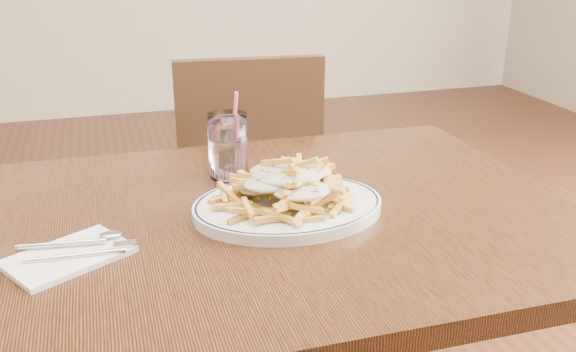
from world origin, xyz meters
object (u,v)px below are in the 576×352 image
object	(u,v)px
loaded_fries	(288,181)
water_glass	(228,149)
fries_plate	(288,206)
table	(242,255)
chair_far	(247,178)

from	to	relation	value
loaded_fries	water_glass	distance (m)	0.22
fries_plate	water_glass	xyz separation A→B (m)	(-0.06, 0.21, 0.05)
table	loaded_fries	size ratio (longest dim) A/B	4.19
table	fries_plate	world-z (taller)	fries_plate
loaded_fries	water_glass	world-z (taller)	water_glass
fries_plate	loaded_fries	size ratio (longest dim) A/B	1.38
loaded_fries	water_glass	bearing A→B (deg)	106.70
table	water_glass	distance (m)	0.24
chair_far	fries_plate	world-z (taller)	chair_far
table	chair_far	xyz separation A→B (m)	(0.19, 0.77, -0.16)
chair_far	water_glass	xyz separation A→B (m)	(-0.17, -0.58, 0.30)
chair_far	loaded_fries	size ratio (longest dim) A/B	3.13
chair_far	loaded_fries	world-z (taller)	chair_far
table	chair_far	world-z (taller)	chair_far
loaded_fries	water_glass	size ratio (longest dim) A/B	1.62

